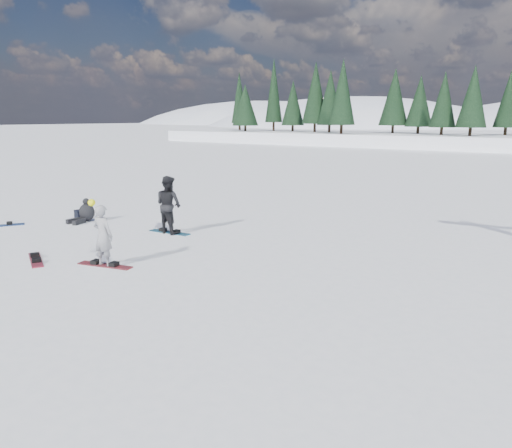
{
  "coord_description": "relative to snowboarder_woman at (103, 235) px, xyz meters",
  "views": [
    {
      "loc": [
        11.99,
        -9.08,
        3.7
      ],
      "look_at": [
        5.08,
        0.75,
        1.1
      ],
      "focal_mm": 35.0,
      "sensor_mm": 36.0,
      "label": 1
    }
  ],
  "objects": [
    {
      "name": "snowboard_loose_a",
      "position": [
        -6.77,
        0.97,
        -0.78
      ],
      "size": [
        1.03,
        1.42,
        0.03
      ],
      "primitive_type": "cube",
      "rotation": [
        0.0,
        0.0,
        1.02
      ],
      "color": "navy",
      "rests_on": "ground"
    },
    {
      "name": "gear_bag",
      "position": [
        -5.69,
        3.39,
        -0.65
      ],
      "size": [
        0.52,
        0.43,
        0.3
      ],
      "primitive_type": "cube",
      "rotation": [
        0.0,
        0.0,
        -0.32
      ],
      "color": "black",
      "rests_on": "ground"
    },
    {
      "name": "snowboarder_man",
      "position": [
        -1.27,
        3.58,
        0.13
      ],
      "size": [
        0.95,
        0.76,
        1.86
      ],
      "primitive_type": "imported",
      "rotation": [
        0.0,
        0.0,
        3.08
      ],
      "color": "black",
      "rests_on": "ground"
    },
    {
      "name": "snowboard_man",
      "position": [
        -1.27,
        3.58,
        -0.78
      ],
      "size": [
        1.52,
        0.41,
        0.03
      ],
      "primitive_type": "cube",
      "rotation": [
        0.0,
        0.0,
        0.09
      ],
      "color": "#175C7F",
      "rests_on": "ground"
    },
    {
      "name": "ground",
      "position": [
        -1.91,
        1.39,
        -0.8
      ],
      "size": [
        420.0,
        420.0,
        0.0
      ],
      "primitive_type": "plane",
      "color": "white",
      "rests_on": "ground"
    },
    {
      "name": "snowboarder_woman",
      "position": [
        0.0,
        0.0,
        0.0
      ],
      "size": [
        0.61,
        0.44,
        1.71
      ],
      "rotation": [
        0.0,
        0.0,
        3.26
      ],
      "color": "gray",
      "rests_on": "ground"
    },
    {
      "name": "seated_rider",
      "position": [
        -4.99,
        3.13,
        -0.47
      ],
      "size": [
        0.65,
        1.03,
        0.84
      ],
      "rotation": [
        0.0,
        0.0,
        0.11
      ],
      "color": "black",
      "rests_on": "ground"
    },
    {
      "name": "snowboard_loose_b",
      "position": [
        -1.89,
        -0.72,
        -0.78
      ],
      "size": [
        1.46,
        0.94,
        0.03
      ],
      "primitive_type": "cube",
      "rotation": [
        0.0,
        0.0,
        -0.48
      ],
      "color": "maroon",
      "rests_on": "ground"
    },
    {
      "name": "snowboard_woman",
      "position": [
        0.0,
        0.0,
        -0.78
      ],
      "size": [
        1.52,
        0.64,
        0.03
      ],
      "primitive_type": "cube",
      "rotation": [
        0.0,
        0.0,
        0.25
      ],
      "color": "maroon",
      "rests_on": "ground"
    }
  ]
}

